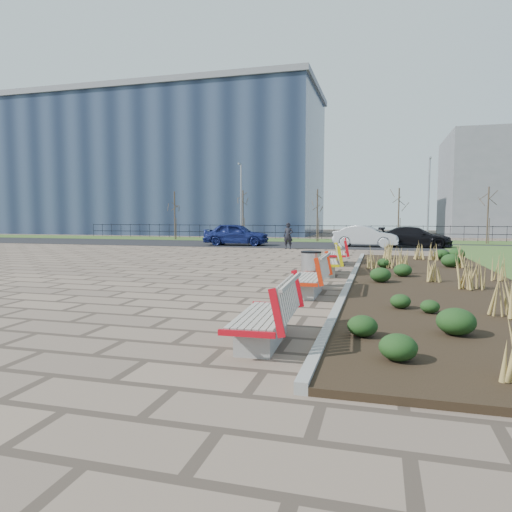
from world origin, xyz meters
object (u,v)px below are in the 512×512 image
(bench_b, at_px, (308,275))
(car_silver, at_px, (366,236))
(litter_bin, at_px, (311,270))
(car_black, at_px, (415,237))
(pedestrian, at_px, (288,236))
(bench_a, at_px, (262,312))
(lamp_west, at_px, (241,203))
(car_blue, at_px, (236,234))
(bench_c, at_px, (326,260))
(lamp_east, at_px, (428,201))
(bench_d, at_px, (336,252))

(bench_b, xyz_separation_m, car_silver, (0.85, 18.84, 0.20))
(litter_bin, distance_m, car_black, 18.26)
(pedestrian, xyz_separation_m, car_silver, (4.45, 3.17, -0.10))
(bench_a, xyz_separation_m, lamp_west, (-9.00, 28.12, 2.54))
(car_blue, bearing_deg, pedestrian, -123.74)
(bench_b, bearing_deg, lamp_west, 110.76)
(bench_c, distance_m, litter_bin, 2.75)
(lamp_west, bearing_deg, bench_b, -69.13)
(litter_bin, bearing_deg, lamp_east, 77.06)
(bench_c, bearing_deg, car_blue, 111.26)
(car_blue, xyz_separation_m, car_silver, (8.47, 0.84, -0.07))
(bench_a, relative_size, litter_bin, 2.14)
(car_silver, bearing_deg, bench_a, -176.55)
(bench_b, xyz_separation_m, pedestrian, (-3.60, 15.67, 0.30))
(bench_a, bearing_deg, bench_c, 87.44)
(bench_c, height_order, lamp_west, lamp_west)
(litter_bin, relative_size, lamp_west, 0.16)
(bench_d, xyz_separation_m, litter_bin, (-0.11, -6.28, -0.01))
(car_blue, bearing_deg, bench_a, -164.91)
(car_blue, distance_m, lamp_west, 6.20)
(pedestrian, distance_m, lamp_west, 9.85)
(litter_bin, distance_m, car_blue, 18.27)
(bench_c, relative_size, pedestrian, 1.32)
(bench_d, relative_size, lamp_west, 0.35)
(bench_d, xyz_separation_m, car_black, (3.85, 11.54, 0.16))
(bench_a, bearing_deg, car_blue, 106.13)
(car_blue, bearing_deg, bench_d, -147.30)
(bench_d, relative_size, car_silver, 0.51)
(car_black, bearing_deg, pedestrian, 120.54)
(pedestrian, xyz_separation_m, car_black, (7.46, 3.50, -0.13))
(lamp_west, bearing_deg, bench_c, -65.24)
(litter_bin, relative_size, car_silver, 0.24)
(car_black, bearing_deg, bench_a, 176.15)
(pedestrian, distance_m, car_silver, 5.46)
(bench_c, xyz_separation_m, car_blue, (-7.62, 13.91, 0.26))
(bench_b, xyz_separation_m, lamp_west, (-9.00, 23.60, 2.54))
(bench_a, height_order, bench_d, same)
(bench_b, distance_m, bench_c, 4.09)
(car_black, height_order, lamp_east, lamp_east)
(bench_a, xyz_separation_m, bench_b, (0.00, 4.52, 0.00))
(bench_c, height_order, litter_bin, bench_c)
(bench_c, bearing_deg, bench_a, -97.45)
(car_blue, xyz_separation_m, lamp_west, (-1.38, 5.60, 2.28))
(bench_a, xyz_separation_m, lamp_east, (5.00, 28.12, 2.54))
(litter_bin, xyz_separation_m, lamp_west, (-8.89, 22.25, 2.55))
(bench_c, bearing_deg, car_silver, 79.27)
(litter_bin, height_order, car_silver, car_silver)
(bench_d, bearing_deg, car_silver, 81.16)
(litter_bin, relative_size, lamp_east, 0.16)
(bench_b, xyz_separation_m, car_black, (3.85, 19.17, 0.16))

